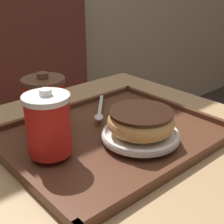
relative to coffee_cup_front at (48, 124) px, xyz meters
The scene contains 7 objects.
cafe_table 0.30m from the coffee_cup_front, 12.15° to the right, with size 0.77×0.75×0.71m.
serving_tray 0.17m from the coffee_cup_front, ahead, with size 0.45×0.37×0.02m.
coffee_cup_front is the anchor object (origin of this frame).
coffee_cup_rear 0.10m from the coffee_cup_front, 62.66° to the left, with size 0.09×0.09×0.13m.
plate_with_chocolate_donut 0.19m from the coffee_cup_front, 23.21° to the right, with size 0.16×0.16×0.01m.
donut_chocolate_glazed 0.19m from the coffee_cup_front, 23.21° to the right, with size 0.14×0.14×0.05m.
spoon 0.20m from the coffee_cup_front, 21.89° to the left, with size 0.12×0.13×0.01m.
Camera 1 is at (-0.39, -0.43, 1.04)m, focal length 50.00 mm.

